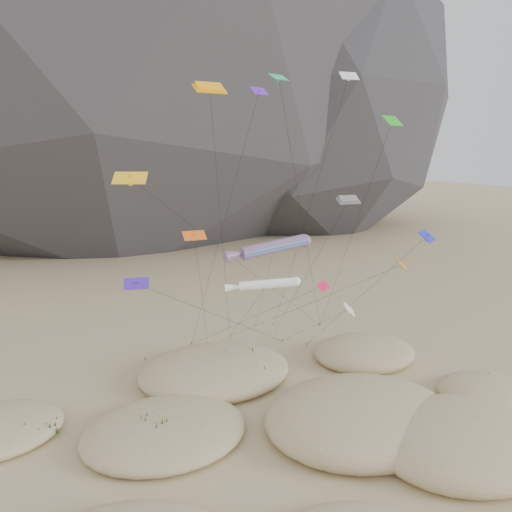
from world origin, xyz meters
The scene contains 9 objects.
ground centered at (0.00, 0.00, 0.00)m, with size 500.00×500.00×0.00m, color #CCB789.
dunes centered at (-1.18, 3.27, 0.73)m, with size 51.33×37.69×4.05m.
dune_grass centered at (-0.49, 2.53, 0.86)m, with size 43.65×30.39×1.46m.
kite_stakes centered at (2.75, 23.18, 0.15)m, with size 23.20×7.58×0.30m.
rainbow_tube_kite centered at (1.07, 12.68, 13.54)m, with size 9.40×14.93×14.56m.
white_tube_kite centered at (-0.96, 9.84, 10.90)m, with size 6.39×13.87×11.57m.
orange_parafoil centered at (-3.84, 15.16, 27.57)m, with size 6.73×9.81×28.40m.
multi_parafoil centered at (7.90, 10.54, 17.69)m, with size 2.25×15.36×18.37m.
delta_kites centered at (2.86, 10.79, 17.40)m, with size 28.74×21.62×29.62m.
Camera 1 is at (-18.99, -28.54, 22.57)m, focal length 35.00 mm.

